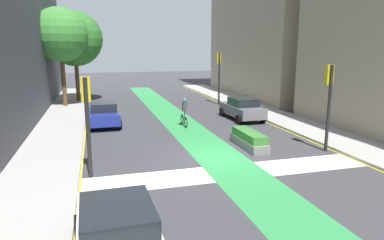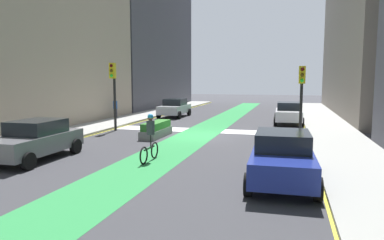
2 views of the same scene
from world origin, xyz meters
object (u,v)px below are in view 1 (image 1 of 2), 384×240
(street_tree_far, at_px, (75,39))
(cyclist_in_lane, at_px, (184,112))
(street_tree_near, at_px, (60,35))
(traffic_signal_near_left, at_px, (87,107))
(traffic_signal_near_right, at_px, (329,91))
(car_white_left_near, at_px, (118,233))
(car_blue_left_far, at_px, (103,114))
(traffic_signal_far_right, at_px, (219,69))
(car_grey_right_far, at_px, (242,108))
(median_planter, at_px, (249,140))

(street_tree_far, bearing_deg, cyclist_in_lane, -61.05)
(street_tree_near, relative_size, street_tree_far, 1.00)
(traffic_signal_near_left, xyz_separation_m, cyclist_in_lane, (5.81, 7.58, -1.79))
(traffic_signal_near_right, distance_m, traffic_signal_near_left, 11.19)
(car_white_left_near, xyz_separation_m, car_blue_left_far, (0.09, 15.42, 0.00))
(traffic_signal_near_left, xyz_separation_m, street_tree_far, (-1.23, 20.31, 3.07))
(car_blue_left_far, bearing_deg, traffic_signal_near_left, -94.74)
(street_tree_near, bearing_deg, cyclist_in_lane, -50.84)
(traffic_signal_far_right, xyz_separation_m, street_tree_far, (-12.26, 4.83, 2.63))
(cyclist_in_lane, relative_size, street_tree_far, 0.23)
(cyclist_in_lane, xyz_separation_m, street_tree_far, (-7.04, 12.73, 4.87))
(traffic_signal_near_left, relative_size, cyclist_in_lane, 2.12)
(traffic_signal_near_left, bearing_deg, street_tree_near, 97.21)
(traffic_signal_far_right, bearing_deg, car_grey_right_far, -95.88)
(traffic_signal_far_right, relative_size, car_blue_left_far, 1.08)
(cyclist_in_lane, xyz_separation_m, median_planter, (1.97, -5.62, -0.57))
(traffic_signal_near_left, xyz_separation_m, car_blue_left_far, (0.76, 9.22, -1.96))
(median_planter, bearing_deg, traffic_signal_near_left, -165.84)
(car_white_left_near, bearing_deg, median_planter, 48.99)
(traffic_signal_near_left, bearing_deg, traffic_signal_near_right, 2.41)
(traffic_signal_near_right, distance_m, street_tree_near, 21.82)
(car_grey_right_far, bearing_deg, car_white_left_near, -123.08)
(traffic_signal_far_right, distance_m, car_blue_left_far, 12.26)
(car_grey_right_far, distance_m, median_planter, 7.12)
(cyclist_in_lane, bearing_deg, traffic_signal_near_right, -52.97)
(cyclist_in_lane, distance_m, median_planter, 5.98)
(traffic_signal_near_left, xyz_separation_m, car_white_left_near, (0.67, -6.21, -1.96))
(cyclist_in_lane, bearing_deg, street_tree_far, 118.95)
(street_tree_near, height_order, street_tree_far, street_tree_far)
(car_white_left_near, distance_m, median_planter, 10.83)
(street_tree_far, relative_size, median_planter, 2.76)
(cyclist_in_lane, bearing_deg, street_tree_near, 129.16)
(traffic_signal_far_right, relative_size, car_white_left_near, 1.08)
(traffic_signal_near_right, distance_m, traffic_signal_far_right, 15.01)
(car_grey_right_far, xyz_separation_m, street_tree_far, (-11.55, 11.71, 5.03))
(traffic_signal_near_right, bearing_deg, street_tree_far, 122.02)
(street_tree_near, bearing_deg, car_white_left_near, -83.05)
(cyclist_in_lane, bearing_deg, median_planter, -70.71)
(traffic_signal_near_right, distance_m, car_blue_left_far, 13.77)
(traffic_signal_near_right, height_order, car_blue_left_far, traffic_signal_near_right)
(traffic_signal_near_right, height_order, street_tree_far, street_tree_far)
(traffic_signal_near_left, distance_m, car_blue_left_far, 9.45)
(median_planter, bearing_deg, car_grey_right_far, 69.05)
(traffic_signal_near_left, relative_size, car_grey_right_far, 0.93)
(car_white_left_near, xyz_separation_m, street_tree_near, (-2.88, 23.63, 5.27))
(traffic_signal_near_right, distance_m, median_planter, 4.51)
(traffic_signal_near_left, xyz_separation_m, car_grey_right_far, (10.32, 8.60, -1.96))
(street_tree_near, bearing_deg, median_planter, -57.15)
(street_tree_far, bearing_deg, car_blue_left_far, -79.81)
(traffic_signal_far_right, bearing_deg, street_tree_near, 171.64)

